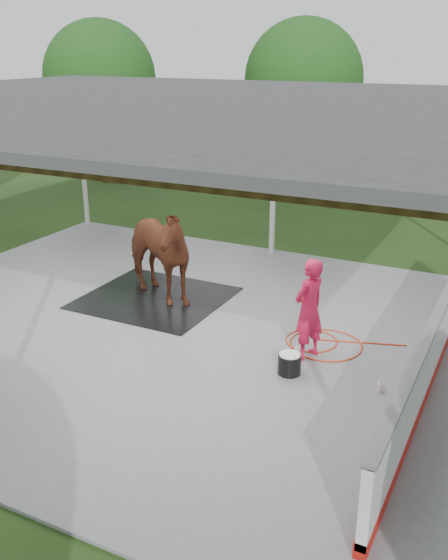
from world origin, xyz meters
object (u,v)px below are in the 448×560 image
at_px(horse, 153,251).
at_px(dasher_board, 433,349).
at_px(wash_bucket, 289,363).
at_px(handler, 309,309).

bearing_deg(horse, dasher_board, -74.68).
bearing_deg(dasher_board, horse, 170.71).
bearing_deg(dasher_board, wash_bucket, -159.50).
bearing_deg(handler, horse, -84.25).
distance_m(dasher_board, handler, 1.99).
xyz_separation_m(dasher_board, wash_bucket, (-2.01, -0.75, -0.37)).
height_order(horse, handler, horse).
bearing_deg(dasher_board, handler, -177.49).
bearing_deg(wash_bucket, horse, 154.96).
bearing_deg(wash_bucket, handler, 85.80).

